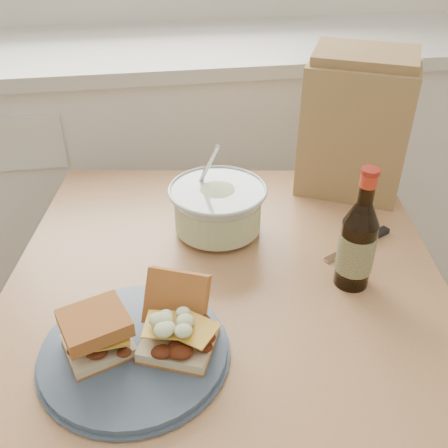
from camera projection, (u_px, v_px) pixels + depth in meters
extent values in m
cube|color=white|center=(147.00, 177.00, 1.88)|extent=(2.40, 0.60, 0.90)
cube|color=beige|center=(135.00, 49.00, 1.62)|extent=(2.50, 0.64, 0.04)
cube|color=tan|center=(226.00, 278.00, 1.01)|extent=(0.99, 0.99, 0.04)
cube|color=tan|center=(102.00, 286.00, 1.53)|extent=(0.07, 0.07, 0.68)
cube|color=tan|center=(350.00, 287.00, 1.53)|extent=(0.07, 0.07, 0.68)
cylinder|color=#3F5066|center=(134.00, 351.00, 0.82)|extent=(0.30, 0.30, 0.02)
cube|color=beige|center=(99.00, 346.00, 0.80)|extent=(0.12, 0.12, 0.02)
cube|color=gold|center=(96.00, 332.00, 0.78)|extent=(0.07, 0.07, 0.00)
cube|color=#B66630|center=(94.00, 323.00, 0.77)|extent=(0.12, 0.12, 0.03)
cube|color=beige|center=(179.00, 342.00, 0.81)|extent=(0.14, 0.14, 0.02)
cube|color=gold|center=(178.00, 326.00, 0.79)|extent=(0.09, 0.09, 0.00)
cube|color=#B66630|center=(177.00, 299.00, 0.84)|extent=(0.13, 0.11, 0.09)
cone|color=#AFBDB7|center=(218.00, 211.00, 1.09)|extent=(0.21, 0.21, 0.11)
cylinder|color=beige|center=(218.00, 213.00, 1.09)|extent=(0.19, 0.19, 0.07)
torus|color=#AFBDB7|center=(218.00, 189.00, 1.06)|extent=(0.21, 0.21, 0.01)
cylinder|color=silver|center=(206.00, 169.00, 1.06)|extent=(0.05, 0.08, 0.14)
cylinder|color=black|center=(355.00, 254.00, 0.94)|extent=(0.07, 0.07, 0.14)
cone|color=black|center=(363.00, 213.00, 0.88)|extent=(0.07, 0.07, 0.04)
cylinder|color=black|center=(367.00, 189.00, 0.86)|extent=(0.03, 0.03, 0.06)
cylinder|color=red|center=(369.00, 180.00, 0.85)|extent=(0.03, 0.03, 0.02)
cylinder|color=maroon|center=(371.00, 171.00, 0.84)|extent=(0.03, 0.03, 0.01)
cylinder|color=#344020|center=(356.00, 252.00, 0.93)|extent=(0.07, 0.07, 0.08)
cube|color=silver|center=(348.00, 250.00, 1.05)|extent=(0.12, 0.07, 0.00)
cube|color=black|center=(375.00, 235.00, 1.09)|extent=(0.08, 0.05, 0.01)
cube|color=tan|center=(355.00, 130.00, 1.19)|extent=(0.29, 0.25, 0.32)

